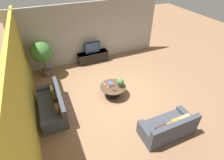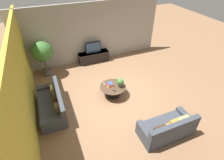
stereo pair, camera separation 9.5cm
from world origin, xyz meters
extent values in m
plane|color=#8C6647|center=(0.00, 0.00, 0.00)|extent=(24.00, 24.00, 0.00)
cube|color=#A39E93|center=(0.00, 3.26, 1.50)|extent=(7.40, 0.12, 3.00)
cube|color=gold|center=(-3.26, 0.20, 1.50)|extent=(0.12, 7.40, 3.00)
cube|color=black|center=(-0.06, 2.94, 0.27)|extent=(1.59, 0.48, 0.54)
cube|color=#2D2823|center=(-0.06, 2.94, 0.53)|extent=(1.62, 0.50, 0.02)
cube|color=black|center=(-0.06, 2.94, 0.84)|extent=(0.81, 0.08, 0.59)
cube|color=navy|center=(-0.06, 2.90, 0.84)|extent=(0.75, 0.00, 0.53)
cube|color=black|center=(-0.06, 2.94, 0.56)|extent=(0.24, 0.13, 0.02)
cylinder|color=black|center=(-0.18, 0.00, 0.01)|extent=(0.58, 0.58, 0.02)
cylinder|color=black|center=(-0.18, 0.00, 0.22)|extent=(0.10, 0.10, 0.44)
cylinder|color=#4C3828|center=(-0.18, 0.00, 0.45)|extent=(1.05, 1.05, 0.02)
cube|color=#3D424C|center=(-2.63, 0.05, 0.21)|extent=(0.84, 2.09, 0.42)
cube|color=#3D424C|center=(-2.29, 0.05, 0.63)|extent=(0.16, 2.09, 0.42)
cube|color=#3D424C|center=(-2.63, 1.00, 0.27)|extent=(0.84, 0.20, 0.54)
cube|color=#3D424C|center=(-2.63, -0.89, 0.27)|extent=(0.84, 0.20, 0.54)
cube|color=tan|center=(-2.45, 0.55, 0.58)|extent=(0.16, 0.36, 0.33)
cube|color=#422D1E|center=(-2.45, 0.05, 0.59)|extent=(0.18, 0.38, 0.36)
cube|color=olive|center=(-2.45, -0.44, 0.55)|extent=(0.12, 0.29, 0.26)
cube|color=#3D424C|center=(0.68, -2.41, 0.21)|extent=(1.77, 0.84, 0.42)
cube|color=#3D424C|center=(0.68, -2.75, 0.63)|extent=(1.77, 0.16, 0.42)
cube|color=#3D424C|center=(1.46, -2.41, 0.27)|extent=(0.20, 0.84, 0.54)
cube|color=#3D424C|center=(-0.10, -2.41, 0.27)|extent=(0.20, 0.84, 0.54)
cube|color=tan|center=(1.12, -2.59, 0.59)|extent=(0.38, 0.14, 0.35)
cube|color=orange|center=(0.82, -2.59, 0.59)|extent=(0.38, 0.15, 0.35)
cube|color=olive|center=(0.53, -2.59, 0.55)|extent=(0.29, 0.15, 0.27)
cube|color=#422D1E|center=(0.24, -2.59, 0.58)|extent=(0.36, 0.16, 0.34)
cylinder|color=#514C47|center=(-2.53, 2.62, 0.15)|extent=(0.43, 0.43, 0.29)
cylinder|color=brown|center=(-2.53, 2.62, 0.53)|extent=(0.08, 0.08, 0.48)
ellipsoid|color=#3D7533|center=(-2.53, 2.62, 1.23)|extent=(0.94, 0.94, 0.92)
cylinder|color=#514C47|center=(0.10, -0.11, 0.51)|extent=(0.16, 0.16, 0.11)
sphere|color=#3D7533|center=(0.10, -0.11, 0.69)|extent=(0.28, 0.28, 0.28)
cube|color=gold|center=(-0.26, 0.11, 0.47)|extent=(0.28, 0.35, 0.03)
cube|color=#A32823|center=(-0.25, 0.10, 0.50)|extent=(0.24, 0.27, 0.03)
cube|color=#2D4C84|center=(-0.24, 0.12, 0.54)|extent=(0.18, 0.26, 0.04)
cube|color=black|center=(-0.23, -0.27, 0.47)|extent=(0.11, 0.16, 0.02)
cube|color=gray|center=(-0.44, 0.29, 0.47)|extent=(0.06, 0.16, 0.02)
camera|label=1|loc=(-2.40, -5.05, 4.90)|focal=28.00mm
camera|label=2|loc=(-2.31, -5.08, 4.90)|focal=28.00mm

